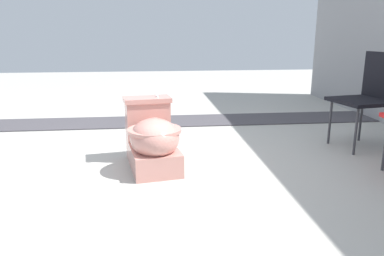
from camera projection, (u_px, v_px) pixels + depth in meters
ground_plane at (138, 163)px, 2.97m from camera, size 14.00×14.00×0.00m
gravel_strip at (185, 121)px, 4.33m from camera, size 0.56×8.00×0.01m
toilet at (153, 139)px, 2.82m from camera, size 0.68×0.47×0.52m
folding_chair_left at (372, 90)px, 3.26m from camera, size 0.51×0.51×0.83m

